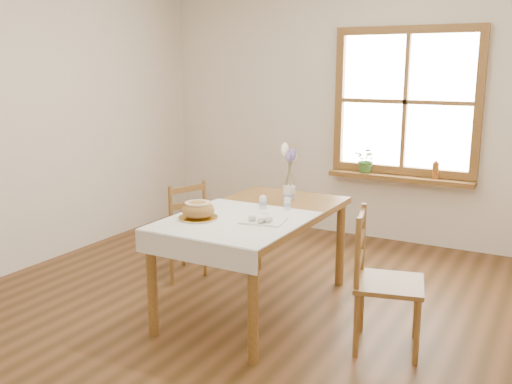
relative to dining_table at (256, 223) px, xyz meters
The scene contains 18 objects.
ground 0.73m from the dining_table, 90.00° to the right, with size 5.00×5.00×0.00m, color brown.
room_walls 1.08m from the dining_table, 90.00° to the right, with size 4.60×5.10×2.65m.
window 2.36m from the dining_table, 77.02° to the left, with size 1.46×0.08×1.46m.
window_sill 2.16m from the dining_table, 76.61° to the left, with size 1.46×0.20×0.05m.
dining_table is the anchor object (origin of this frame).
table_linen 0.32m from the dining_table, 90.00° to the right, with size 0.91×0.99×0.01m, color white.
chair_left 1.00m from the dining_table, 163.98° to the left, with size 0.40×0.42×0.85m, color #91602D, non-canonical shape.
chair_right 1.09m from the dining_table, ahead, with size 0.43×0.45×0.91m, color #91602D, non-canonical shape.
bread_plate 0.48m from the dining_table, 120.89° to the right, with size 0.27×0.27×0.01m, color silver.
bread_loaf 0.50m from the dining_table, 120.89° to the right, with size 0.23×0.23×0.13m, color #AF793E.
egg_napkin 0.32m from the dining_table, 51.23° to the right, with size 0.29×0.24×0.01m, color white.
eggs 0.33m from the dining_table, 51.23° to the right, with size 0.22×0.20×0.05m, color white, non-canonical shape.
salt_shaker 0.17m from the dining_table, 76.72° to the left, with size 0.06×0.06×0.11m, color silver.
pepper_shaker 0.27m from the dining_table, 32.98° to the left, with size 0.05×0.05×0.10m, color silver.
flower_vase 0.48m from the dining_table, 84.18° to the left, with size 0.10×0.10×0.11m, color silver.
lavender_bouquet 0.58m from the dining_table, 84.18° to the left, with size 0.17×0.17×0.32m, color #705DA5, non-canonical shape.
potted_plant 2.11m from the dining_table, 85.98° to the left, with size 0.24×0.26×0.21m, color #417830.
amber_bottle 2.27m from the dining_table, 68.03° to the left, with size 0.06×0.06×0.18m, color #9F551D.
Camera 1 is at (1.97, -3.25, 1.81)m, focal length 40.00 mm.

